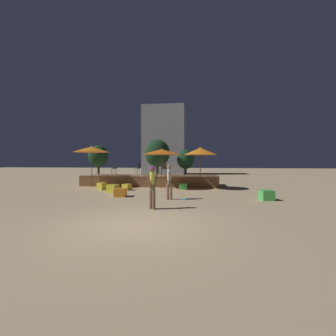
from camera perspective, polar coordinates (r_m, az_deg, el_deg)
The scene contains 21 objects.
ground_plane at distance 6.78m, azimuth -8.48°, elevation -14.20°, with size 120.00×120.00×0.00m, color tan.
wooden_deck at distance 17.66m, azimuth -4.48°, elevation -3.12°, with size 10.32×2.90×0.86m.
patio_umbrella_0 at distance 15.36m, azimuth 8.21°, elevation 4.21°, with size 2.25×2.25×2.87m.
patio_umbrella_1 at distance 15.44m, azimuth -1.62°, elevation 4.11°, with size 2.71×2.71×2.79m.
patio_umbrella_2 at distance 17.43m, azimuth -18.83°, elevation 4.50°, with size 2.61×2.61×3.04m.
cube_seat_0 at distance 14.89m, azimuth -10.42°, elevation -4.77°, with size 0.61×0.61×0.40m.
cube_seat_1 at distance 12.21m, azimuth -11.97°, elevation -6.11°, with size 0.68×0.68×0.42m.
cube_seat_2 at distance 11.80m, azimuth 23.73°, elevation -6.35°, with size 0.66×0.66×0.47m.
cube_seat_3 at distance 15.56m, azimuth -16.45°, elevation -4.44°, with size 0.62×0.62×0.45m.
cube_seat_4 at distance 15.04m, azimuth 3.82°, elevation -4.68°, with size 0.56×0.56×0.40m.
cube_seat_5 at distance 13.95m, azimuth -13.79°, elevation -5.06°, with size 0.68×0.68×0.47m.
person_0 at distance 8.75m, azimuth -4.00°, elevation -4.45°, with size 0.37×0.47×1.66m.
person_1 at distance 10.93m, azimuth 0.34°, elevation -3.28°, with size 0.29×0.54×1.69m.
bistro_chair_0 at distance 16.51m, azimuth -1.04°, elevation 0.07°, with size 0.42×0.42×0.90m.
bistro_chair_1 at distance 18.49m, azimuth -13.45°, elevation 0.19°, with size 0.40×0.40×0.90m.
bistro_chair_2 at distance 18.21m, azimuth -7.60°, elevation 0.20°, with size 0.45×0.45×0.90m.
frisbee_disc at distance 10.98m, azimuth 4.25°, elevation -7.97°, with size 0.24×0.24×0.03m.
background_tree_0 at distance 27.28m, azimuth 4.49°, elevation 2.22°, with size 2.12×2.12×3.32m.
background_tree_1 at distance 26.04m, azimuth -2.71°, elevation 3.77°, with size 2.87×2.87×4.42m.
background_tree_2 at distance 29.94m, azimuth -17.26°, elevation 2.88°, with size 2.51×2.51×3.94m.
distant_building at distance 33.42m, azimuth -0.95°, elevation 6.96°, with size 6.05×3.82×9.94m.
Camera 1 is at (1.80, -6.27, 1.84)m, focal length 24.00 mm.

